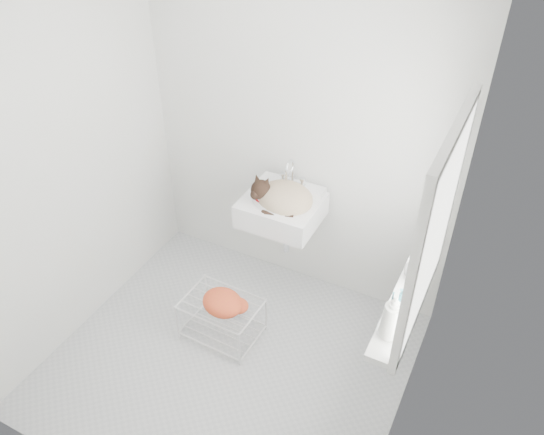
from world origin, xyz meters
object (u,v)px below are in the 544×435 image
at_px(wire_rack, 222,318).
at_px(cat, 282,197).
at_px(sink, 282,200).
at_px(bottle_c, 414,278).
at_px(bottle_a, 389,335).
at_px(bottle_b, 398,313).

bearing_deg(wire_rack, cat, 70.08).
distance_m(sink, bottle_c, 1.04).
bearing_deg(bottle_a, wire_rack, 167.27).
relative_size(cat, wire_rack, 0.80).
relative_size(wire_rack, bottle_b, 2.89).
distance_m(cat, bottle_c, 1.03).
distance_m(bottle_a, bottle_c, 0.46).
xyz_separation_m(cat, bottle_b, (0.97, -0.63, -0.04)).
relative_size(sink, bottle_c, 3.28).
xyz_separation_m(wire_rack, bottle_c, (1.16, 0.20, 0.70)).
relative_size(bottle_b, bottle_c, 1.10).
distance_m(cat, bottle_b, 1.16).
relative_size(sink, wire_rack, 1.03).
xyz_separation_m(sink, bottle_c, (0.98, -0.35, 0.00)).
distance_m(sink, cat, 0.04).
height_order(cat, bottle_c, cat).
bearing_deg(bottle_b, sink, 146.72).
xyz_separation_m(sink, wire_rack, (-0.18, -0.55, -0.70)).
distance_m(sink, bottle_b, 1.18).
bearing_deg(sink, cat, -50.21).
bearing_deg(wire_rack, bottle_a, -12.73).
relative_size(bottle_a, bottle_b, 1.39).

